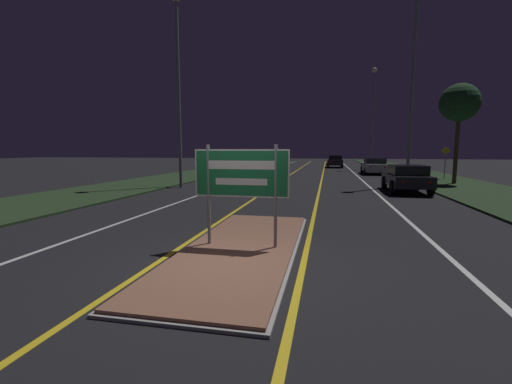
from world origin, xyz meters
TOP-DOWN VIEW (x-y plane):
  - ground_plane at (0.00, 0.00)m, footprint 160.00×160.00m
  - median_island at (0.00, 1.06)m, footprint 2.36×6.73m
  - verge_left at (-9.50, 20.00)m, footprint 5.00×100.00m
  - verge_right at (9.50, 20.00)m, footprint 5.00×100.00m
  - centre_line_yellow_left at (-1.37, 25.00)m, footprint 0.12×70.00m
  - centre_line_yellow_right at (1.37, 25.00)m, footprint 0.12×70.00m
  - lane_line_white_left at (-4.20, 25.00)m, footprint 0.12×70.00m
  - lane_line_white_right at (4.20, 25.00)m, footprint 0.12×70.00m
  - edge_line_white_left at (-7.20, 25.00)m, footprint 0.10×70.00m
  - edge_line_white_right at (7.20, 25.00)m, footprint 0.10×70.00m
  - highway_sign at (0.00, 1.05)m, footprint 2.03×0.07m
  - streetlight_left_near at (-6.46, 12.36)m, footprint 0.63×0.63m
  - streetlight_right_near at (6.46, 15.95)m, footprint 0.61×0.61m
  - streetlight_right_far at (6.35, 33.18)m, footprint 0.54×0.54m
  - car_receding_0 at (5.71, 12.63)m, footprint 1.91×4.15m
  - car_receding_1 at (5.83, 26.08)m, footprint 2.01×4.68m
  - car_receding_2 at (2.64, 37.17)m, footprint 1.87×4.67m
  - car_receding_3 at (2.74, 45.58)m, footprint 2.00×4.79m
  - car_approaching_0 at (-2.74, 13.59)m, footprint 1.95×4.71m
  - warning_sign at (9.98, 20.82)m, footprint 0.60×0.06m
  - roadside_palm_right at (9.46, 17.24)m, footprint 2.28×2.28m

SIDE VIEW (x-z plane):
  - ground_plane at x=0.00m, z-range 0.00..0.00m
  - centre_line_yellow_left at x=-1.37m, z-range 0.00..0.01m
  - centre_line_yellow_right at x=1.37m, z-range 0.00..0.01m
  - lane_line_white_left at x=-4.20m, z-range 0.00..0.01m
  - lane_line_white_right at x=4.20m, z-range 0.00..0.01m
  - edge_line_white_left at x=-7.20m, z-range 0.00..0.01m
  - edge_line_white_right at x=7.20m, z-range 0.00..0.01m
  - verge_left at x=-9.50m, z-range 0.00..0.08m
  - verge_right at x=9.50m, z-range 0.00..0.08m
  - median_island at x=0.00m, z-range -0.01..0.09m
  - car_receding_0 at x=5.71m, z-range 0.05..1.43m
  - car_receding_1 at x=5.83m, z-range 0.03..1.47m
  - car_approaching_0 at x=-2.74m, z-range 0.05..1.46m
  - car_receding_3 at x=2.74m, z-range 0.05..1.49m
  - car_receding_2 at x=2.64m, z-range 0.04..1.53m
  - warning_sign at x=9.98m, z-range 0.32..2.61m
  - highway_sign at x=0.00m, z-range 0.50..2.65m
  - roadside_palm_right at x=9.46m, z-range 1.90..7.93m
  - streetlight_right_far at x=6.35m, z-range 1.48..12.26m
  - streetlight_left_near at x=-6.46m, z-range 2.00..12.73m
  - streetlight_right_near at x=6.46m, z-range 1.97..13.25m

